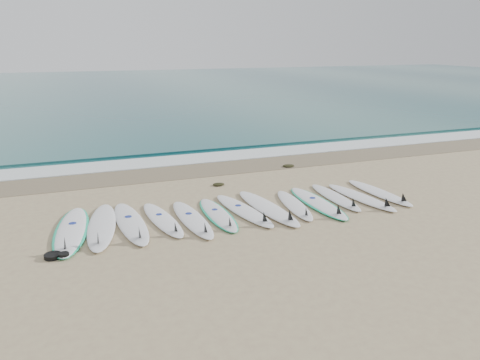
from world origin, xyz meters
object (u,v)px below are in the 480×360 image
object	(u,v)px
surfboard_0	(71,231)
surfboard_6	(245,211)
leash_coil	(55,256)
surfboard_12	(380,193)

from	to	relation	value
surfboard_0	surfboard_6	xyz separation A→B (m)	(3.94, -0.15, 0.00)
surfboard_0	surfboard_6	size ratio (longest dim) A/B	1.11
surfboard_6	leash_coil	distance (m)	4.38
surfboard_6	leash_coil	size ratio (longest dim) A/B	5.82
surfboard_0	leash_coil	size ratio (longest dim) A/B	6.47
surfboard_0	surfboard_6	bearing A→B (deg)	4.80
surfboard_0	surfboard_12	distance (m)	7.86
leash_coil	surfboard_0	bearing A→B (deg)	75.09
surfboard_6	surfboard_12	size ratio (longest dim) A/B	1.05
surfboard_0	surfboard_12	world-z (taller)	surfboard_0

